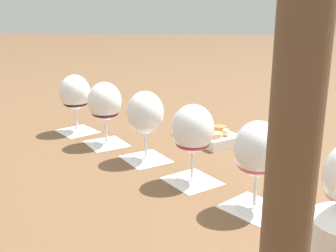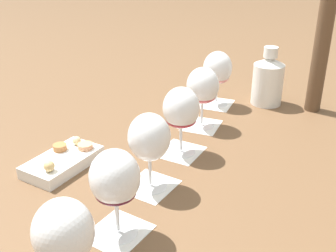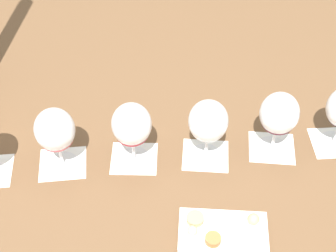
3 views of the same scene
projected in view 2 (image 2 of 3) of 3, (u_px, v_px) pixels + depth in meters
name	position (u px, v px, depth m)	size (l,w,h in m)	color
ground_plane	(167.00, 167.00, 0.96)	(8.00, 8.00, 0.00)	brown
tasting_card_0	(216.00, 104.00, 1.30)	(0.14, 0.14, 0.00)	white
tasting_card_1	(201.00, 125.00, 1.16)	(0.14, 0.14, 0.00)	white
tasting_card_2	(181.00, 152.00, 1.02)	(0.14, 0.14, 0.00)	white
tasting_card_3	(150.00, 186.00, 0.88)	(0.14, 0.14, 0.00)	white
tasting_card_4	(118.00, 232.00, 0.75)	(0.14, 0.14, 0.00)	white
wine_glass_0	(217.00, 70.00, 1.25)	(0.09, 0.09, 0.16)	white
wine_glass_1	(203.00, 89.00, 1.11)	(0.09, 0.09, 0.16)	white
wine_glass_2	(181.00, 111.00, 0.97)	(0.09, 0.09, 0.16)	white
wine_glass_3	(149.00, 141.00, 0.84)	(0.09, 0.09, 0.16)	white
wine_glass_4	(115.00, 181.00, 0.70)	(0.09, 0.09, 0.16)	white
wine_glass_5	(64.00, 237.00, 0.58)	(0.09, 0.09, 0.16)	white
ceramic_vase	(268.00, 80.00, 1.27)	(0.09, 0.09, 0.18)	white
snack_dish	(63.00, 161.00, 0.95)	(0.18, 0.20, 0.05)	white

